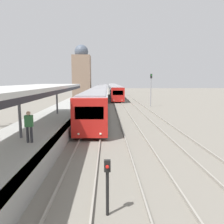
# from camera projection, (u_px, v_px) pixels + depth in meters

# --- Properties ---
(platform_canopy) EXTENTS (4.00, 22.86, 2.86)m
(platform_canopy) POSITION_uv_depth(u_px,v_px,m) (19.00, 89.00, 12.01)
(platform_canopy) COLOR beige
(platform_canopy) RESTS_ON station_platform
(person_on_platform) EXTENTS (0.40, 0.22, 1.66)m
(person_on_platform) POSITION_uv_depth(u_px,v_px,m) (29.00, 125.00, 11.28)
(person_on_platform) COLOR #2D2D33
(person_on_platform) RESTS_ON station_platform
(train_near) EXTENTS (2.54, 51.27, 3.13)m
(train_near) POSITION_uv_depth(u_px,v_px,m) (101.00, 94.00, 40.18)
(train_near) COLOR red
(train_near) RESTS_ON ground_plane
(train_far) EXTENTS (2.54, 50.53, 3.01)m
(train_far) POSITION_uv_depth(u_px,v_px,m) (114.00, 89.00, 65.47)
(train_far) COLOR red
(train_far) RESTS_ON ground_plane
(signal_post_near) EXTENTS (0.20, 0.21, 1.81)m
(signal_post_near) POSITION_uv_depth(u_px,v_px,m) (107.00, 181.00, 6.71)
(signal_post_near) COLOR black
(signal_post_near) RESTS_ON ground_plane
(signal_mast_far) EXTENTS (0.28, 0.29, 5.26)m
(signal_mast_far) POSITION_uv_depth(u_px,v_px,m) (151.00, 86.00, 35.05)
(signal_mast_far) COLOR gray
(signal_mast_far) RESTS_ON ground_plane
(distant_domed_building) EXTENTS (4.25, 4.25, 12.72)m
(distant_domed_building) POSITION_uv_depth(u_px,v_px,m) (82.00, 73.00, 53.03)
(distant_domed_building) COLOR #89705B
(distant_domed_building) RESTS_ON ground_plane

